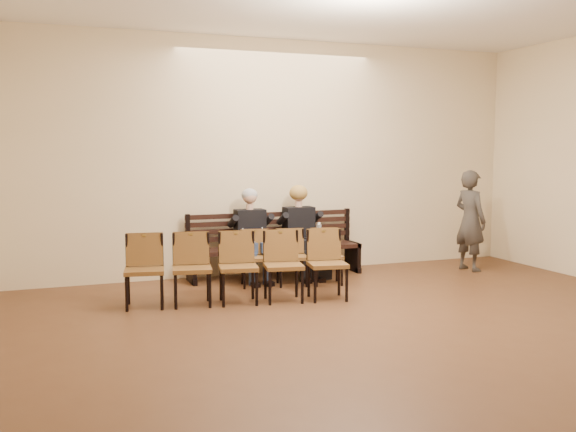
% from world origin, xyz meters
% --- Properties ---
extents(ground, '(10.00, 10.00, 0.00)m').
position_xyz_m(ground, '(0.00, 0.00, 0.00)').
color(ground, '#52311C').
rests_on(ground, ground).
extents(room_walls, '(8.02, 10.01, 3.51)m').
position_xyz_m(room_walls, '(0.00, 0.79, 2.54)').
color(room_walls, beige).
rests_on(room_walls, ground).
extents(bench, '(2.60, 0.90, 0.45)m').
position_xyz_m(bench, '(-0.13, 4.65, 0.23)').
color(bench, black).
rests_on(bench, ground).
extents(seated_man, '(0.53, 0.73, 1.27)m').
position_xyz_m(seated_man, '(-0.53, 4.53, 0.64)').
color(seated_man, black).
rests_on(seated_man, ground).
extents(seated_woman, '(0.54, 0.75, 1.26)m').
position_xyz_m(seated_woman, '(0.23, 4.53, 0.63)').
color(seated_woman, black).
rests_on(seated_woman, ground).
extents(laptop, '(0.34, 0.28, 0.22)m').
position_xyz_m(laptop, '(-0.53, 4.36, 0.56)').
color(laptop, silver).
rests_on(laptop, bench).
extents(water_bottle, '(0.09, 0.09, 0.25)m').
position_xyz_m(water_bottle, '(0.38, 4.23, 0.57)').
color(water_bottle, silver).
rests_on(water_bottle, bench).
extents(bag, '(0.42, 0.33, 0.27)m').
position_xyz_m(bag, '(0.35, 4.24, 0.14)').
color(bag, black).
rests_on(bag, ground).
extents(passerby, '(0.54, 0.72, 1.79)m').
position_xyz_m(passerby, '(2.85, 4.05, 0.89)').
color(passerby, '#37322D').
rests_on(passerby, ground).
extents(chair_row_front, '(1.46, 0.70, 0.78)m').
position_xyz_m(chair_row_front, '(-0.12, 4.00, 0.39)').
color(chair_row_front, brown).
rests_on(chair_row_front, ground).
extents(chair_row_back, '(2.74, 0.94, 0.88)m').
position_xyz_m(chair_row_back, '(-1.11, 3.26, 0.44)').
color(chair_row_back, brown).
rests_on(chair_row_back, ground).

